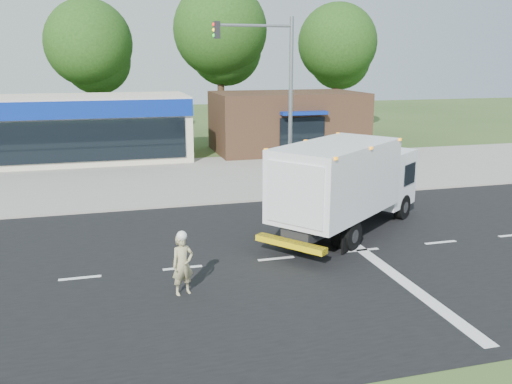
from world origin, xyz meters
TOP-DOWN VIEW (x-y plane):
  - ground at (0.00, 0.00)m, footprint 120.00×120.00m
  - road_asphalt at (0.00, 0.00)m, footprint 60.00×14.00m
  - sidewalk at (0.00, 8.20)m, footprint 60.00×2.40m
  - parking_apron at (0.00, 14.00)m, footprint 60.00×9.00m
  - lane_markings at (1.35, -1.35)m, footprint 55.20×7.00m
  - ems_box_truck at (3.27, 1.97)m, footprint 7.56×6.61m
  - emergency_worker at (-3.22, -1.85)m, footprint 0.71×0.57m
  - retail_strip_mall at (-9.00, 19.93)m, footprint 18.00×6.20m
  - brown_storefront at (7.00, 19.98)m, footprint 10.00×6.70m
  - traffic_signal_pole at (2.35, 7.60)m, footprint 3.51×0.25m
  - background_trees at (-0.85, 28.16)m, footprint 36.77×7.39m

SIDE VIEW (x-z plane):
  - ground at x=0.00m, z-range 0.00..0.00m
  - road_asphalt at x=0.00m, z-range -0.01..0.01m
  - parking_apron at x=0.00m, z-range 0.00..0.02m
  - lane_markings at x=1.35m, z-range 0.01..0.02m
  - sidewalk at x=0.00m, z-range 0.00..0.12m
  - emergency_worker at x=-3.22m, z-range -0.01..1.79m
  - ems_box_truck at x=3.27m, z-range 0.26..3.69m
  - brown_storefront at x=7.00m, z-range 0.00..4.00m
  - retail_strip_mall at x=-9.00m, z-range 0.01..4.01m
  - traffic_signal_pole at x=2.35m, z-range 0.92..8.92m
  - background_trees at x=-0.85m, z-range 1.33..13.43m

